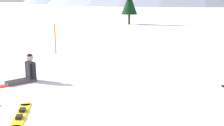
# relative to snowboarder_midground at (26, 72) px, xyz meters

# --- Properties ---
(ground_plane) EXTENTS (800.00, 800.00, 0.00)m
(ground_plane) POSITION_rel_snowboarder_midground_xyz_m (3.92, -2.09, -0.35)
(ground_plane) COLOR white
(snowboarder_midground) EXTENTS (1.31, 1.72, 1.01)m
(snowboarder_midground) POSITION_rel_snowboarder_midground_xyz_m (0.00, 0.00, 0.00)
(snowboarder_midground) COLOR #4C4C51
(snowboarder_midground) RESTS_ON ground_plane
(loose_snowboard_near_left) EXTENTS (1.01, 1.73, 0.09)m
(loose_snowboard_near_left) POSITION_rel_snowboarder_midground_xyz_m (1.57, -2.56, -0.33)
(loose_snowboard_near_left) COLOR yellow
(loose_snowboard_near_left) RESTS_ON ground_plane
(trail_marker_pole) EXTENTS (0.06, 0.06, 1.64)m
(trail_marker_pole) POSITION_rel_snowboarder_midground_xyz_m (-1.55, 4.99, 0.47)
(trail_marker_pole) COLOR orange
(trail_marker_pole) RESTS_ON ground_plane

